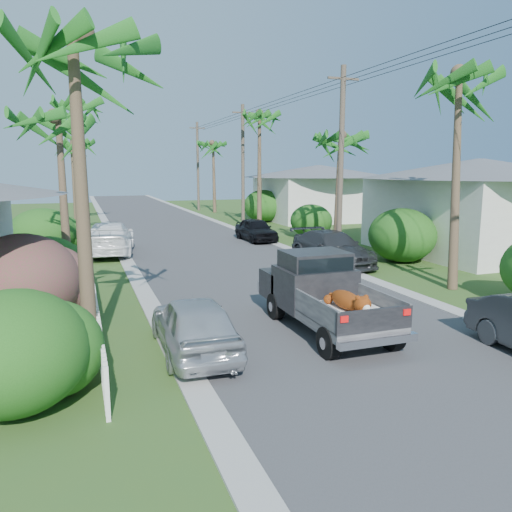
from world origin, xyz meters
name	(u,v)px	position (x,y,z in m)	size (l,w,h in m)	color
ground	(403,374)	(0.00, 0.00, 0.00)	(120.00, 120.00, 0.00)	#3B5B22
road	(178,233)	(0.00, 25.00, 0.01)	(8.00, 100.00, 0.02)	#38383A
curb_left	(113,235)	(-4.30, 25.00, 0.03)	(0.60, 100.00, 0.06)	#A5A39E
curb_right	(239,230)	(4.30, 25.00, 0.03)	(0.60, 100.00, 0.06)	#A5A39E
pickup_truck	(319,291)	(-0.23, 3.52, 1.01)	(1.98, 5.12, 2.06)	black
parked_car_rm	(332,249)	(4.40, 11.42, 0.74)	(2.08, 5.12, 1.49)	#2B2D30
parked_car_rf	(256,230)	(3.69, 19.70, 0.68)	(1.60, 3.97, 1.35)	black
parked_car_ln	(194,325)	(-3.89, 2.70, 0.69)	(1.63, 4.05, 1.38)	#B9BCC1
parked_car_lf	(110,238)	(-4.89, 17.70, 0.81)	(2.28, 5.61, 1.63)	white
palm_l_a	(72,36)	(-6.20, 3.00, 6.93)	(4.40, 4.40, 8.20)	brown
palm_l_b	(58,118)	(-6.80, 12.00, 6.15)	(4.40, 4.40, 7.40)	brown
palm_l_c	(77,103)	(-6.00, 22.00, 7.91)	(4.40, 4.40, 9.20)	brown
palm_l_d	(71,141)	(-6.50, 34.00, 6.44)	(4.40, 4.40, 7.70)	brown
palm_r_a	(463,75)	(6.30, 6.00, 7.42)	(4.40, 4.40, 8.70)	brown
palm_r_b	(340,136)	(6.60, 15.00, 5.95)	(4.40, 4.40, 7.20)	brown
palm_r_c	(259,114)	(6.20, 26.00, 8.11)	(4.40, 4.40, 9.40)	brown
palm_r_d	(213,143)	(6.50, 40.00, 6.74)	(4.40, 4.40, 8.00)	brown
shrub_l_a	(14,351)	(-7.50, 1.00, 1.10)	(2.60, 2.86, 2.20)	#1C4D16
shrub_l_b	(23,282)	(-7.80, 6.00, 1.30)	(3.00, 3.30, 2.60)	#9F164A
shrub_l_c	(48,265)	(-7.40, 10.00, 1.00)	(2.40, 2.64, 2.00)	#1C4D16
shrub_l_d	(43,233)	(-8.00, 18.00, 1.20)	(3.20, 3.52, 2.40)	#1C4D16
shrub_r_b	(402,235)	(7.80, 11.00, 1.25)	(3.00, 3.30, 2.50)	#1C4D16
shrub_r_c	(311,221)	(7.50, 20.00, 1.05)	(2.60, 2.86, 2.10)	#1C4D16
shrub_r_d	(263,206)	(8.00, 30.00, 1.30)	(3.20, 3.52, 2.60)	#1C4D16
picket_fence	(96,310)	(-6.00, 5.50, 0.50)	(0.10, 11.00, 1.00)	white
house_right_near	(477,210)	(13.00, 12.00, 2.22)	(8.00, 9.00, 4.80)	silver
house_right_far	(318,195)	(13.00, 30.00, 2.12)	(9.00, 8.00, 4.60)	silver
utility_pole_b	(341,162)	(5.60, 13.00, 4.60)	(1.60, 0.26, 9.00)	brown
utility_pole_c	(243,165)	(5.60, 28.00, 4.60)	(1.60, 0.26, 9.00)	brown
utility_pole_d	(198,166)	(5.60, 43.00, 4.60)	(1.60, 0.26, 9.00)	brown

